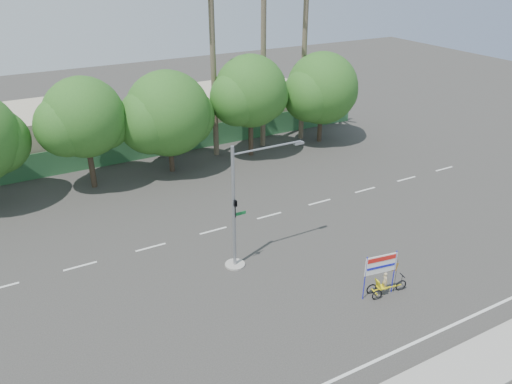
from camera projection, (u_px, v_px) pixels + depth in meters
ground at (314, 291)px, 25.36m from camera, size 120.00×120.00×0.00m
fence at (168, 143)px, 41.86m from camera, size 38.00×0.08×2.00m
building_left at (32, 135)px, 40.65m from camera, size 12.00×8.00×4.00m
building_right at (230, 107)px, 48.51m from camera, size 14.00×8.00×3.60m
tree_left at (84, 120)px, 34.28m from camera, size 6.66×5.60×8.07m
tree_center at (167, 116)px, 37.13m from camera, size 7.62×6.40×7.85m
tree_right at (250, 94)px, 39.81m from camera, size 6.90×5.80×8.36m
tree_far_right at (321, 90)px, 43.09m from camera, size 7.38×6.20×7.94m
palm_tall at (264, 22)px, 39.58m from camera, size 3.73×3.79×17.45m
palm_mid at (305, 32)px, 41.77m from camera, size 3.73×3.79×15.45m
palm_short at (213, 47)px, 38.34m from camera, size 3.73×3.79×14.45m
traffic_signal at (239, 218)px, 26.27m from camera, size 4.72×1.10×7.00m
trike_billboard at (383, 278)px, 24.68m from camera, size 2.53×0.78×2.51m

